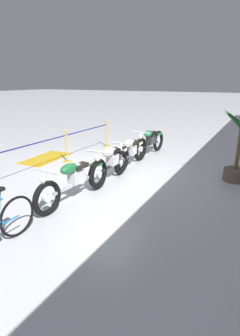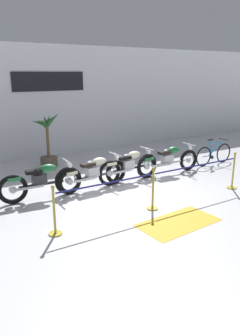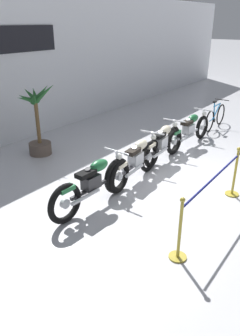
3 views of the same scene
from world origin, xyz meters
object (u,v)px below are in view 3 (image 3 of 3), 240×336
Objects in this scene: potted_palm_left_of_row at (38,123)px; stanchion_far_left at (219,183)px; bicycle at (215,117)px; motorcycle_cream_1 at (137,160)px; stanchion_mid_left at (234,179)px; motorcycle_green_0 at (93,184)px; motorcycle_green_3 at (189,130)px; motorcycle_cream_2 at (162,144)px.

stanchion_far_left is (-0.14, -4.98, -0.22)m from potted_palm_left_of_row.
bicycle is at bearing 21.55° from stanchion_far_left.
stanchion_far_left is at bearing -101.58° from motorcycle_cream_1.
stanchion_far_left is 5.11× the size of stanchion_mid_left.
stanchion_far_left is at bearing -61.72° from motorcycle_green_0.
stanchion_far_left is (-5.21, -2.06, 0.28)m from bicycle.
stanchion_far_left and stanchion_mid_left have the same top height.
potted_palm_left_of_row is at bearing 150.11° from bicycle.
stanchion_far_left reaches higher than motorcycle_green_0.
stanchion_far_left is at bearing -158.45° from bicycle.
motorcycle_cream_1 is at bearing 104.44° from stanchion_mid_left.
bicycle is 0.32× the size of stanchion_far_left.
motorcycle_cream_1 is 2.11× the size of stanchion_mid_left.
stanchion_far_left is at bearing -147.00° from motorcycle_green_3.
bicycle is 5.87m from potted_palm_left_of_row.
stanchion_far_left reaches higher than motorcycle_cream_2.
motorcycle_cream_1 is at bearing -84.58° from potted_palm_left_of_row.
bicycle is at bearing 0.24° from motorcycle_cream_1.
motorcycle_cream_1 is 0.93× the size of motorcycle_green_3.
stanchion_far_left reaches higher than bicycle.
motorcycle_green_0 is at bearing 135.00° from stanchion_mid_left.
motorcycle_green_3 is (1.48, -0.06, -0.02)m from motorcycle_cream_2.
stanchion_mid_left is (-4.27, -2.06, -0.02)m from bicycle.
stanchion_far_left is (-1.63, -2.08, 0.18)m from motorcycle_cream_2.
motorcycle_cream_1 is 1.14× the size of potted_palm_left_of_row.
stanchion_mid_left is at bearing -137.02° from motorcycle_green_3.
bicycle reaches higher than motorcycle_green_3.
motorcycle_green_0 is 0.93× the size of motorcycle_green_3.
bicycle is 5.61m from stanchion_far_left.
stanchion_mid_left is (-0.69, -2.08, -0.12)m from motorcycle_cream_2.
potted_palm_left_of_row is 0.36× the size of stanchion_far_left.
potted_palm_left_of_row is at bearing 99.18° from stanchion_mid_left.
motorcycle_cream_1 is 2.98m from potted_palm_left_of_row.
stanchion_mid_left reaches higher than motorcycle_green_3.
motorcycle_green_3 is 2.10m from bicycle.
motorcycle_green_0 is 2.73m from motorcycle_cream_2.
potted_palm_left_of_row is at bearing 88.40° from stanchion_far_left.
motorcycle_green_3 is (2.69, -0.02, 0.01)m from motorcycle_cream_1.
stanchion_mid_left reaches higher than motorcycle_cream_1.
motorcycle_cream_1 is 1.29× the size of bicycle.
motorcycle_green_3 is 2.96m from stanchion_mid_left.
stanchion_far_left is at bearing -128.08° from motorcycle_cream_2.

